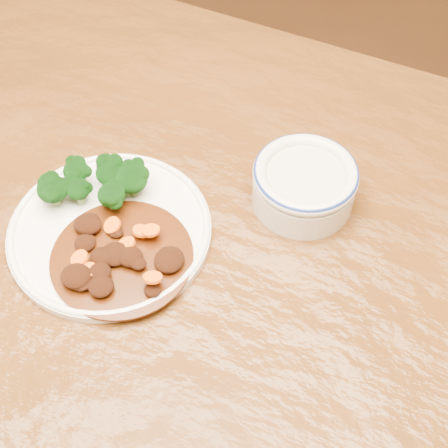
% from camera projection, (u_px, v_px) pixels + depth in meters
% --- Properties ---
extents(dining_table, '(1.57, 1.03, 0.75)m').
position_uv_depth(dining_table, '(172.00, 298.00, 0.77)').
color(dining_table, '#522C0E').
rests_on(dining_table, ground).
extents(dinner_plate, '(0.24, 0.24, 0.01)m').
position_uv_depth(dinner_plate, '(110.00, 230.00, 0.72)').
color(dinner_plate, white).
rests_on(dinner_plate, dining_table).
extents(broccoli_florets, '(0.12, 0.08, 0.04)m').
position_uv_depth(broccoli_florets, '(96.00, 183.00, 0.73)').
color(broccoli_florets, olive).
rests_on(broccoli_florets, dinner_plate).
extents(mince_stew, '(0.16, 0.16, 0.03)m').
position_uv_depth(mince_stew, '(115.00, 258.00, 0.68)').
color(mince_stew, '#431D07').
rests_on(mince_stew, dinner_plate).
extents(dip_bowl, '(0.12, 0.12, 0.06)m').
position_uv_depth(dip_bowl, '(304.00, 183.00, 0.73)').
color(dip_bowl, beige).
rests_on(dip_bowl, dining_table).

